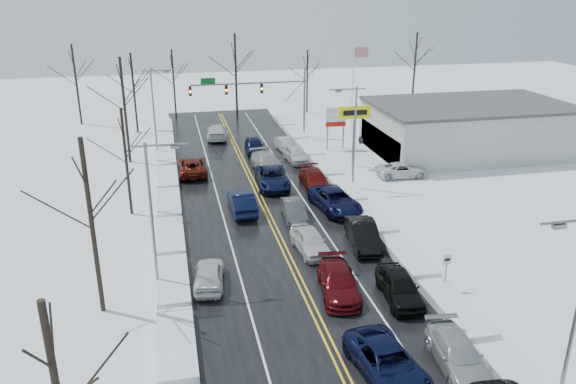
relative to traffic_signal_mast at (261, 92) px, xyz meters
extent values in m
plane|color=white|center=(-3.45, -27.99, -5.48)|extent=(160.00, 160.00, 0.00)
cube|color=black|center=(-3.45, -25.99, -5.47)|extent=(14.00, 84.00, 0.01)
cube|color=silver|center=(-11.05, -25.99, -5.48)|extent=(1.90, 72.00, 0.54)
cube|color=silver|center=(4.15, -25.99, -5.48)|extent=(1.90, 72.00, 0.54)
cylinder|color=slate|center=(5.05, 0.01, -1.48)|extent=(0.24, 0.24, 8.00)
cylinder|color=slate|center=(-1.45, 0.01, 1.02)|extent=(13.00, 0.18, 0.18)
cylinder|color=slate|center=(3.85, 0.01, -0.08)|extent=(2.33, 0.10, 2.33)
cube|color=#0C591E|center=(-5.95, 0.01, 1.42)|extent=(1.60, 0.08, 0.70)
cube|color=black|center=(0.05, 0.01, 0.37)|extent=(0.32, 0.25, 1.05)
sphere|color=#3F0705|center=(0.05, -0.15, 0.67)|extent=(0.20, 0.20, 0.20)
sphere|color=orange|center=(0.05, -0.15, 0.37)|extent=(0.22, 0.22, 0.22)
sphere|color=black|center=(0.05, -0.15, 0.07)|extent=(0.20, 0.20, 0.20)
cube|color=black|center=(-3.95, 0.01, 0.37)|extent=(0.32, 0.25, 1.05)
sphere|color=#3F0705|center=(-3.95, -0.15, 0.67)|extent=(0.20, 0.20, 0.20)
sphere|color=orange|center=(-3.95, -0.15, 0.37)|extent=(0.22, 0.22, 0.22)
sphere|color=black|center=(-3.95, -0.15, 0.07)|extent=(0.20, 0.20, 0.20)
cube|color=black|center=(-7.95, 0.01, 0.37)|extent=(0.32, 0.25, 1.05)
sphere|color=#3F0705|center=(-7.95, -0.15, 0.67)|extent=(0.20, 0.20, 0.20)
sphere|color=orange|center=(-7.95, -0.15, 0.37)|extent=(0.22, 0.22, 0.22)
sphere|color=black|center=(-7.95, -0.15, 0.07)|extent=(0.20, 0.20, 0.20)
cylinder|color=slate|center=(7.05, -11.99, -2.68)|extent=(0.20, 0.20, 5.60)
cube|color=#FFF10D|center=(7.05, -11.99, -0.08)|extent=(3.20, 0.30, 1.20)
cube|color=black|center=(7.05, -12.16, -0.08)|extent=(2.40, 0.04, 0.50)
cylinder|color=slate|center=(6.15, -5.99, -3.48)|extent=(0.16, 0.16, 4.00)
cylinder|color=slate|center=(7.95, -5.99, -3.48)|extent=(0.16, 0.16, 4.00)
cube|color=white|center=(7.05, -5.99, -1.18)|extent=(2.20, 0.22, 0.70)
cube|color=white|center=(7.05, -5.99, -1.98)|extent=(2.20, 0.22, 0.70)
cube|color=#AF170D|center=(7.05, -5.99, -2.68)|extent=(2.20, 0.22, 0.50)
cylinder|color=slate|center=(4.75, -35.99, -4.38)|extent=(0.08, 0.08, 2.20)
cube|color=white|center=(4.75, -35.99, -3.48)|extent=(0.55, 0.05, 0.70)
cube|color=black|center=(4.75, -36.03, -3.48)|extent=(0.35, 0.02, 0.15)
cylinder|color=silver|center=(11.55, 2.01, -0.48)|extent=(0.14, 0.14, 10.00)
cube|color=#BABBB5|center=(20.55, -9.99, -2.98)|extent=(20.00, 12.00, 5.00)
cube|color=#262628|center=(10.60, -9.99, -3.88)|extent=(0.10, 11.00, 2.80)
cube|color=#3F3F42|center=(20.55, -9.99, -0.33)|extent=(20.40, 12.40, 0.30)
cylinder|color=slate|center=(5.05, -45.99, -0.98)|extent=(0.18, 0.18, 9.00)
cube|color=slate|center=(3.45, -45.99, 3.17)|extent=(0.50, 0.25, 0.18)
cylinder|color=slate|center=(5.05, -17.99, -0.98)|extent=(0.18, 0.18, 9.00)
cylinder|color=slate|center=(4.25, -17.99, 3.32)|extent=(3.20, 0.12, 0.12)
cube|color=slate|center=(3.45, -17.99, 3.17)|extent=(0.50, 0.25, 0.18)
cylinder|color=slate|center=(-11.95, -31.99, -0.98)|extent=(0.18, 0.18, 9.00)
cylinder|color=slate|center=(-11.15, -31.99, 3.32)|extent=(3.20, 0.12, 0.12)
cube|color=slate|center=(-10.35, -31.99, 3.17)|extent=(0.50, 0.25, 0.18)
cylinder|color=slate|center=(-11.95, -3.99, -0.98)|extent=(0.18, 0.18, 9.00)
cylinder|color=slate|center=(-11.15, -3.99, 3.32)|extent=(3.20, 0.12, 0.12)
cube|color=slate|center=(-10.35, -3.99, 3.17)|extent=(0.50, 0.25, 0.18)
cylinder|color=#2D231C|center=(-14.95, -33.99, -0.48)|extent=(0.27, 0.27, 10.00)
cylinder|color=#2D231C|center=(-13.95, -19.99, -1.23)|extent=(0.23, 0.23, 8.50)
cylinder|color=#2D231C|center=(-14.65, -5.99, -0.23)|extent=(0.28, 0.28, 10.50)
cylinder|color=#2D231C|center=(-14.25, 6.01, -0.73)|extent=(0.25, 0.25, 9.50)
cylinder|color=#2D231C|center=(-21.45, 12.01, -0.48)|extent=(0.27, 0.27, 10.00)
cylinder|color=#2D231C|center=(-9.45, 13.01, -0.98)|extent=(0.24, 0.24, 9.00)
cylinder|color=#2D231C|center=(-1.45, 11.01, 0.02)|extent=(0.29, 0.29, 11.00)
cylinder|color=#2D231C|center=(8.55, 12.51, -1.23)|extent=(0.23, 0.23, 8.50)
cylinder|color=#2D231C|center=(24.55, 13.01, -0.23)|extent=(0.28, 0.28, 10.50)
imported|color=black|center=(-1.55, -42.67, -5.48)|extent=(3.10, 5.71, 1.52)
imported|color=#4B0A0D|center=(-1.56, -35.08, -5.48)|extent=(2.81, 5.46, 1.52)
imported|color=silver|center=(-1.81, -29.40, -5.48)|extent=(2.23, 4.73, 1.56)
imported|color=#414346|center=(-1.65, -23.77, -5.48)|extent=(1.76, 4.45, 1.44)
imported|color=black|center=(-1.88, -16.19, -5.48)|extent=(3.15, 6.08, 1.64)
imported|color=#999BA1|center=(-1.54, -11.81, -5.48)|extent=(2.94, 5.97, 1.67)
imported|color=black|center=(-1.76, -5.49, -5.48)|extent=(2.14, 4.81, 1.61)
imported|color=#989BA0|center=(1.97, -42.75, -5.48)|extent=(2.52, 5.12, 1.43)
imported|color=black|center=(1.69, -36.42, -5.48)|extent=(2.33, 4.94, 1.63)
imported|color=black|center=(1.99, -29.30, -5.48)|extent=(2.43, 5.32, 1.69)
imported|color=black|center=(2.00, -22.63, -5.48)|extent=(3.51, 6.26, 1.65)
imported|color=#500C0A|center=(1.74, -17.25, -5.48)|extent=(2.24, 5.28, 1.52)
imported|color=silver|center=(1.80, -9.48, -5.48)|extent=(2.09, 4.55, 1.51)
imported|color=#ACAFB5|center=(1.67, -5.60, -5.48)|extent=(1.98, 4.48, 1.43)
imported|color=black|center=(-5.35, -21.49, -5.48)|extent=(1.88, 5.16, 1.69)
imported|color=#54130B|center=(-8.65, -11.19, -5.48)|extent=(2.70, 5.67, 1.56)
imported|color=silver|center=(-5.09, 1.27, -5.48)|extent=(2.93, 5.89, 1.64)
imported|color=silver|center=(-8.89, -32.51, -5.48)|extent=(2.32, 4.54, 1.48)
imported|color=white|center=(10.50, -16.23, -5.48)|extent=(5.02, 2.56, 1.36)
imported|color=#434648|center=(13.60, -10.94, -5.48)|extent=(2.41, 4.75, 1.32)
imported|color=#393C3E|center=(11.41, -5.81, -5.48)|extent=(2.16, 4.51, 1.49)
camera|label=1|loc=(-10.63, -62.61, 11.81)|focal=35.00mm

